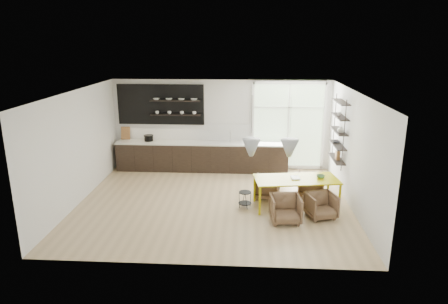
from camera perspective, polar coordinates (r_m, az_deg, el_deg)
room at (r=11.09m, az=1.94°, el=1.90°), size 7.02×6.01×2.91m
kitchen_run at (r=12.94m, az=-3.57°, el=-0.02°), size 5.54×0.69×2.75m
right_shelving at (r=11.40m, az=16.08°, el=2.64°), size 0.26×1.22×1.90m
dining_table at (r=10.21m, az=10.28°, el=-4.04°), size 2.19×1.22×0.76m
armchair_back_left at (r=10.84m, az=6.17°, el=-4.97°), size 0.74×0.76×0.59m
armchair_back_right at (r=11.23m, az=12.26°, el=-4.41°), size 0.75×0.77×0.63m
armchair_front_left at (r=9.50m, az=8.77°, el=-8.04°), size 0.74×0.76×0.64m
armchair_front_right at (r=9.90m, az=13.71°, el=-7.42°), size 0.81×0.82×0.60m
wire_stool at (r=10.17m, az=3.01°, el=-6.50°), size 0.33×0.33×0.42m
table_book at (r=10.19m, az=9.56°, el=-3.65°), size 0.23×0.30×0.03m
table_bowl at (r=10.38m, az=13.64°, el=-3.42°), size 0.24×0.24×0.06m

